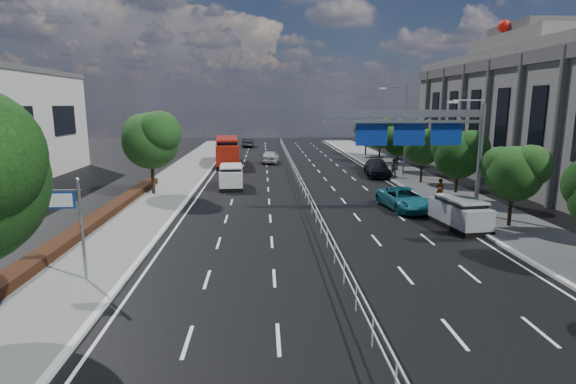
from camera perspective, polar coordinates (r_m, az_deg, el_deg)
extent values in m
plane|color=black|center=(19.45, 6.66, -10.62)|extent=(160.00, 160.00, 0.00)
cube|color=slate|center=(20.87, -26.80, -10.04)|extent=(5.00, 140.00, 0.14)
cube|color=silver|center=(20.01, -20.12, -10.40)|extent=(0.25, 140.00, 0.15)
cube|color=silver|center=(22.72, 29.92, -8.66)|extent=(0.25, 140.00, 0.15)
cube|color=silver|center=(40.88, 1.35, 2.43)|extent=(0.05, 85.00, 0.05)
cube|color=silver|center=(40.96, 1.35, 1.80)|extent=(0.05, 85.00, 0.05)
cube|color=black|center=(25.84, -26.16, -5.36)|extent=(1.00, 36.00, 0.44)
cylinder|color=gray|center=(19.88, -24.66, -4.72)|extent=(0.12, 0.12, 4.20)
sphere|color=gray|center=(19.45, -25.17, 1.39)|extent=(0.18, 0.18, 0.18)
cylinder|color=gray|center=(19.72, -26.56, 0.21)|extent=(1.30, 0.07, 0.07)
cube|color=navy|center=(19.91, -27.25, -0.93)|extent=(1.35, 0.06, 0.68)
cube|color=white|center=(19.95, -27.21, -0.91)|extent=(1.20, 0.01, 0.54)
cube|color=white|center=(19.88, -27.29, -0.95)|extent=(1.20, 0.01, 0.54)
cylinder|color=gray|center=(31.24, 23.13, 3.65)|extent=(0.28, 0.28, 7.20)
cube|color=gray|center=(29.16, 14.61, 9.63)|extent=(10.20, 0.25, 0.45)
cube|color=gray|center=(29.17, 14.56, 8.65)|extent=(10.20, 0.18, 0.18)
cylinder|color=gray|center=(30.60, 21.97, 10.75)|extent=(2.00, 0.10, 0.10)
cube|color=silver|center=(30.19, 20.20, 10.68)|extent=(0.60, 0.25, 0.15)
cube|color=navy|center=(30.34, 19.47, 6.94)|extent=(2.00, 0.08, 1.40)
cube|color=white|center=(30.39, 19.43, 6.95)|extent=(1.80, 0.02, 1.20)
cube|color=navy|center=(29.50, 15.13, 7.09)|extent=(2.00, 0.08, 1.40)
cube|color=white|center=(29.55, 15.10, 7.10)|extent=(1.80, 0.02, 1.20)
cube|color=navy|center=(28.85, 10.56, 7.20)|extent=(2.00, 0.08, 1.40)
cube|color=white|center=(28.89, 10.54, 7.21)|extent=(1.80, 0.02, 1.20)
cylinder|color=gray|center=(46.05, 14.66, 7.43)|extent=(0.16, 0.16, 9.00)
cylinder|color=gray|center=(45.65, 13.46, 12.86)|extent=(0.10, 2.40, 0.10)
cube|color=silver|center=(45.32, 11.96, 12.75)|extent=(0.60, 0.25, 0.15)
cube|color=slate|center=(48.22, 31.52, 8.11)|extent=(14.00, 36.00, 12.00)
cube|color=#4C4947|center=(44.71, 24.38, 14.55)|extent=(0.40, 36.00, 1.00)
cube|color=slate|center=(48.50, 32.34, 15.88)|extent=(13.00, 12.00, 1.20)
cube|color=#4C4947|center=(48.63, 32.47, 17.05)|extent=(12.00, 7.00, 0.90)
sphere|color=#B2140C|center=(45.48, 25.78, 18.44)|extent=(1.10, 1.10, 1.10)
cylinder|color=black|center=(37.25, -16.81, 2.26)|extent=(0.28, 0.28, 3.50)
sphere|color=#183912|center=(36.96, -17.04, 6.23)|extent=(4.40, 4.40, 4.40)
sphere|color=#183912|center=(36.07, -15.98, 7.30)|extent=(3.30, 3.30, 3.30)
sphere|color=#183912|center=(37.75, -17.99, 7.12)|extent=(3.08, 3.08, 3.08)
cylinder|color=black|center=(29.27, 26.40, -1.65)|extent=(0.21, 0.21, 2.60)
sphere|color=#183912|center=(28.94, 26.73, 2.07)|extent=(3.20, 3.20, 3.20)
sphere|color=#183912|center=(28.79, 28.39, 2.93)|extent=(2.40, 2.40, 2.40)
sphere|color=#183912|center=(29.03, 25.38, 3.04)|extent=(2.24, 2.24, 2.24)
cylinder|color=black|center=(35.83, 20.58, 1.12)|extent=(0.22, 0.22, 2.80)
sphere|color=black|center=(35.55, 20.81, 4.41)|extent=(3.50, 3.50, 3.50)
sphere|color=black|center=(35.31, 22.26, 5.18)|extent=(2.62, 2.62, 2.62)
sphere|color=black|center=(35.74, 19.62, 5.25)|extent=(2.45, 2.45, 2.45)
cylinder|color=black|center=(42.72, 16.58, 2.82)|extent=(0.22, 0.22, 2.70)
sphere|color=#183912|center=(42.49, 16.73, 5.48)|extent=(3.30, 3.30, 3.30)
sphere|color=#183912|center=(42.21, 17.85, 6.12)|extent=(2.48, 2.48, 2.47)
sphere|color=#183912|center=(42.73, 15.81, 6.14)|extent=(2.31, 2.31, 2.31)
cylinder|color=black|center=(49.78, 13.70, 4.05)|extent=(0.21, 0.21, 2.65)
sphere|color=black|center=(49.59, 13.80, 6.30)|extent=(3.20, 3.20, 3.20)
sphere|color=black|center=(49.28, 14.71, 6.85)|extent=(2.40, 2.40, 2.40)
sphere|color=black|center=(49.86, 13.05, 6.85)|extent=(2.24, 2.24, 2.24)
cylinder|color=black|center=(56.94, 11.54, 5.10)|extent=(0.23, 0.23, 2.85)
sphere|color=#183912|center=(56.77, 11.62, 7.22)|extent=(3.60, 3.60, 3.60)
sphere|color=#183912|center=(56.40, 12.49, 7.74)|extent=(2.70, 2.70, 2.70)
sphere|color=#183912|center=(57.11, 10.88, 7.72)|extent=(2.52, 2.52, 2.52)
cylinder|color=black|center=(64.20, 9.85, 5.71)|extent=(0.21, 0.21, 2.60)
sphere|color=black|center=(64.05, 9.90, 7.42)|extent=(3.10, 3.10, 3.10)
sphere|color=black|center=(63.72, 10.56, 7.85)|extent=(2.32, 2.33, 2.32)
sphere|color=black|center=(64.36, 9.35, 7.83)|extent=(2.17, 2.17, 2.17)
cube|color=black|center=(39.43, -7.19, 0.78)|extent=(2.21, 4.65, 0.32)
cube|color=silver|center=(39.30, -7.21, 1.91)|extent=(2.16, 4.55, 1.34)
cube|color=black|center=(39.20, -7.24, 2.88)|extent=(1.94, 3.30, 0.59)
cube|color=silver|center=(39.16, -7.25, 3.31)|extent=(2.03, 3.57, 0.12)
cylinder|color=black|center=(37.98, -8.44, 0.62)|extent=(0.32, 0.68, 0.67)
cylinder|color=black|center=(37.95, -6.00, 0.67)|extent=(0.32, 0.68, 0.67)
cylinder|color=black|center=(40.87, -8.30, 1.36)|extent=(0.32, 0.68, 0.67)
cylinder|color=black|center=(40.85, -6.03, 1.41)|extent=(0.32, 0.68, 0.67)
cube|color=black|center=(54.77, -7.67, 3.66)|extent=(3.41, 10.97, 0.32)
cube|color=maroon|center=(54.61, -7.71, 5.11)|extent=(3.34, 10.75, 2.19)
cube|color=black|center=(54.51, -7.74, 6.25)|extent=(2.91, 7.78, 0.97)
cube|color=maroon|center=(54.47, -7.75, 6.76)|extent=(3.06, 8.42, 0.19)
cylinder|color=black|center=(51.30, -8.85, 3.32)|extent=(0.33, 0.69, 0.67)
cylinder|color=black|center=(51.30, -6.48, 3.38)|extent=(0.33, 0.69, 0.67)
cylinder|color=black|center=(58.23, -8.72, 4.24)|extent=(0.33, 0.69, 0.67)
cylinder|color=black|center=(58.23, -6.64, 4.30)|extent=(0.33, 0.69, 0.67)
imported|color=#ABAFB3|center=(55.55, -2.26, 4.50)|extent=(2.37, 4.77, 1.56)
imported|color=black|center=(76.67, -5.07, 6.28)|extent=(1.92, 4.73, 1.53)
cube|color=black|center=(28.43, 20.86, -3.95)|extent=(2.34, 4.48, 0.29)
cube|color=#96999D|center=(28.27, 20.96, -2.56)|extent=(2.30, 4.39, 1.21)
cube|color=black|center=(28.14, 21.04, -1.36)|extent=(2.01, 3.21, 0.53)
cube|color=#96999D|center=(28.09, 21.08, -0.83)|extent=(2.11, 3.47, 0.11)
cylinder|color=black|center=(26.87, 21.03, -4.47)|extent=(0.33, 0.63, 0.60)
cylinder|color=black|center=(27.67, 23.69, -4.23)|extent=(0.33, 0.63, 0.60)
cylinder|color=black|center=(29.19, 18.22, -3.08)|extent=(0.33, 0.63, 0.60)
cylinder|color=black|center=(29.93, 20.74, -2.90)|extent=(0.33, 0.63, 0.60)
imported|color=#1A6875|center=(31.99, 14.56, -0.86)|extent=(3.06, 5.57, 1.48)
imported|color=black|center=(46.42, 11.22, 3.03)|extent=(2.98, 5.87, 1.63)
imported|color=gray|center=(34.47, 18.69, 0.22)|extent=(0.64, 0.42, 1.75)
imported|color=gray|center=(45.34, 13.28, 3.02)|extent=(1.09, 1.07, 1.76)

